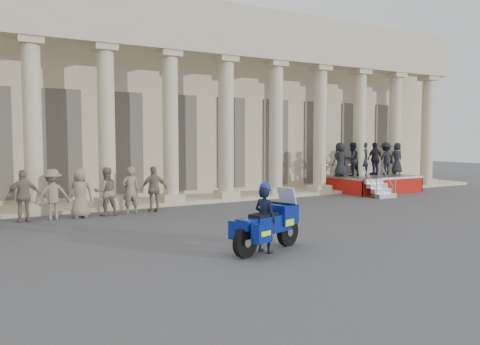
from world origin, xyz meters
name	(u,v)px	position (x,y,z in m)	size (l,w,h in m)	color
ground	(237,246)	(0.00, 0.00, 0.00)	(90.00, 90.00, 0.00)	#404043
building	(100,105)	(0.00, 14.74, 4.52)	(40.00, 12.50, 9.00)	#B7AA89
reviewing_stand	(372,164)	(12.25, 7.64, 1.42)	(4.84, 4.03, 2.56)	gray
motorcycle	(268,225)	(0.41, -0.82, 0.65)	(2.28, 1.29, 1.51)	black
rider	(265,217)	(0.29, -0.87, 0.85)	(0.55, 0.68, 1.69)	black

